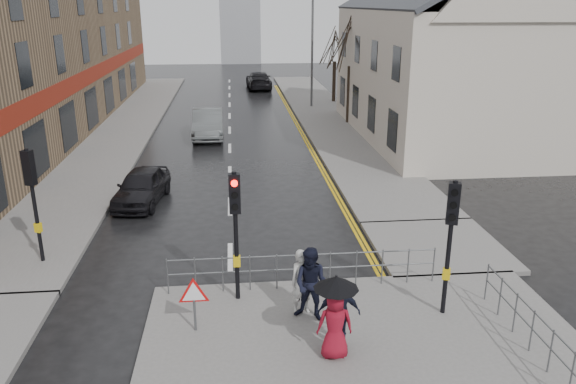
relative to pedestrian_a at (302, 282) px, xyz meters
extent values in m
plane|color=black|center=(-1.76, 0.64, -0.96)|extent=(120.00, 120.00, 0.00)
cube|color=#605E5B|center=(-8.26, 23.64, -0.89)|extent=(4.00, 44.00, 0.14)
cube|color=#605E5B|center=(4.74, 25.64, -0.89)|extent=(4.00, 40.00, 0.14)
cube|color=#605E5B|center=(4.74, 3.64, -0.89)|extent=(4.00, 4.20, 0.14)
cube|color=#81664A|center=(-13.76, 22.64, 4.04)|extent=(8.00, 42.00, 10.00)
cube|color=beige|center=(10.24, 18.64, 2.54)|extent=(9.00, 16.00, 7.00)
cylinder|color=black|center=(-1.56, 0.84, 0.88)|extent=(0.11, 0.11, 3.40)
cube|color=black|center=(-1.56, 0.84, 2.03)|extent=(0.28, 0.22, 1.00)
cylinder|color=#FF0C07|center=(-1.56, 0.70, 2.33)|extent=(0.16, 0.04, 0.16)
cylinder|color=black|center=(-1.56, 0.70, 2.03)|extent=(0.16, 0.04, 0.16)
cylinder|color=black|center=(-1.56, 0.70, 1.73)|extent=(0.16, 0.04, 0.16)
cube|color=gold|center=(-1.56, 0.84, 0.23)|extent=(0.18, 0.14, 0.28)
cylinder|color=black|center=(3.44, -0.36, 0.88)|extent=(0.11, 0.11, 3.40)
cube|color=black|center=(3.44, -0.36, 2.03)|extent=(0.34, 0.30, 1.00)
cylinder|color=black|center=(3.39, -0.49, 2.33)|extent=(0.16, 0.09, 0.16)
cylinder|color=black|center=(3.39, -0.49, 2.03)|extent=(0.16, 0.09, 0.16)
cylinder|color=black|center=(3.39, -0.49, 1.73)|extent=(0.16, 0.09, 0.16)
cube|color=gold|center=(3.44, -0.36, 0.23)|extent=(0.22, 0.19, 0.28)
cylinder|color=black|center=(-7.26, 3.64, 0.88)|extent=(0.11, 0.11, 3.40)
cube|color=black|center=(-7.26, 3.64, 2.03)|extent=(0.34, 0.30, 1.00)
cylinder|color=black|center=(-7.21, 3.78, 2.33)|extent=(0.16, 0.09, 0.16)
cylinder|color=black|center=(-7.21, 3.78, 2.03)|extent=(0.16, 0.09, 0.16)
cylinder|color=black|center=(-7.21, 3.78, 1.73)|extent=(0.16, 0.09, 0.16)
cube|color=gold|center=(-7.26, 3.64, 0.23)|extent=(0.22, 0.19, 0.28)
cylinder|color=#595B5E|center=(-3.36, 1.24, -0.32)|extent=(0.04, 0.04, 1.00)
cylinder|color=#595B5E|center=(3.74, 1.24, -0.32)|extent=(0.04, 0.04, 1.00)
cylinder|color=#595B5E|center=(0.19, 1.24, 0.13)|extent=(7.10, 0.04, 0.04)
cylinder|color=#595B5E|center=(0.19, 1.24, -0.27)|extent=(7.10, 0.04, 0.04)
cylinder|color=#595B5E|center=(4.74, 0.14, -0.32)|extent=(0.04, 0.04, 1.00)
cylinder|color=#595B5E|center=(4.74, -2.11, 0.13)|extent=(0.04, 4.50, 0.04)
cylinder|color=#595B5E|center=(4.74, -2.11, -0.27)|extent=(0.04, 4.50, 0.04)
cylinder|color=#595B5E|center=(-2.56, -0.56, -0.40)|extent=(0.06, 0.06, 0.85)
cylinder|color=red|center=(-2.56, -0.56, 0.13)|extent=(0.80, 0.03, 0.80)
cylinder|color=white|center=(-2.56, -0.58, 0.13)|extent=(0.60, 0.03, 0.60)
cylinder|color=#595B5E|center=(4.24, 28.64, 3.18)|extent=(0.16, 0.16, 8.00)
cylinder|color=#2F231A|center=(5.74, 22.64, 0.93)|extent=(0.26, 0.26, 3.50)
cylinder|color=#2F231A|center=(6.24, 30.64, 0.68)|extent=(0.26, 0.26, 3.00)
imported|color=#B1B1AD|center=(0.00, 0.00, 0.00)|extent=(0.69, 0.54, 1.64)
imported|color=black|center=(0.19, -0.30, 0.08)|extent=(1.09, 1.00, 1.81)
imported|color=maroon|center=(0.47, -1.87, -0.04)|extent=(0.79, 0.53, 1.57)
cylinder|color=black|center=(0.47, -1.87, 0.06)|extent=(0.02, 0.02, 1.77)
cone|color=black|center=(0.47, -1.87, 0.94)|extent=(0.96, 0.96, 0.28)
imported|color=black|center=(0.61, -1.50, 0.00)|extent=(0.97, 0.42, 1.64)
imported|color=black|center=(-5.11, 8.88, -0.30)|extent=(2.09, 4.07, 1.33)
imported|color=#4F5354|center=(-2.97, 19.86, -0.17)|extent=(1.77, 4.86, 1.59)
imported|color=black|center=(0.87, 38.61, -0.20)|extent=(2.23, 5.28, 1.52)
camera|label=1|loc=(-1.55, -12.04, 6.41)|focal=35.00mm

